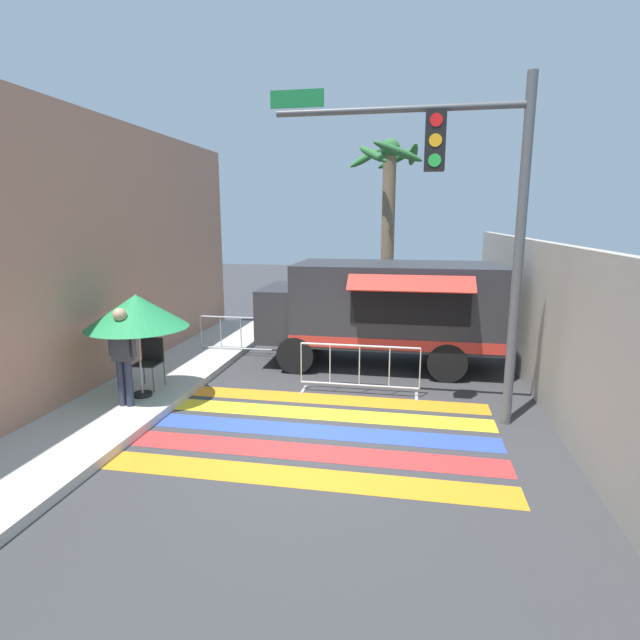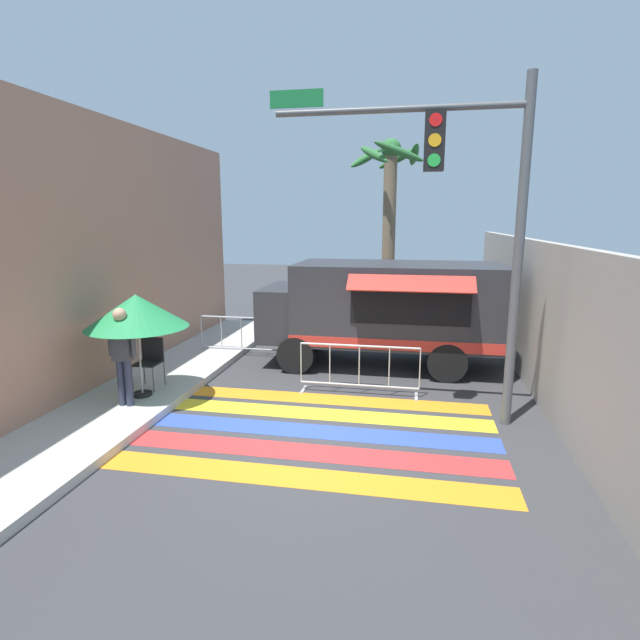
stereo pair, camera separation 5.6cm
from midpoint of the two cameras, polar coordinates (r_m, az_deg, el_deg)
The scene contains 13 objects.
ground_plane at distance 8.47m, azimuth -1.92°, elevation -12.62°, with size 60.00×60.00×0.00m, color #38383A.
sidewalk_left at distance 10.49m, azimuth -28.43°, elevation -8.79°, with size 4.40×16.00×0.15m.
building_left_facade at distance 9.84m, azimuth -29.10°, elevation 5.90°, with size 0.25×16.00×5.50m.
concrete_wall_right at distance 11.01m, azimuth 23.76°, elevation 0.32°, with size 0.20×16.00×3.03m.
crosswalk_painted at distance 8.51m, azimuth -1.85°, elevation -12.48°, with size 6.40×3.60×0.01m.
food_truck at distance 11.90m, azimuth 6.95°, elevation 1.66°, with size 5.59×2.74×2.45m.
traffic_signal_pole at distance 8.57m, azimuth 16.77°, elevation 13.45°, with size 4.17×0.29×5.65m.
patio_umbrella at distance 9.80m, azimuth -20.09°, elevation 0.94°, with size 1.87×1.87×1.95m.
folding_chair at distance 10.52m, azimuth -18.70°, elevation -4.07°, with size 0.47×0.47×0.99m.
vendor_person at distance 9.50m, azimuth -21.50°, elevation -3.22°, with size 0.53×0.24×1.79m.
barricade_front at distance 10.03m, azimuth 4.65°, elevation -5.66°, with size 2.40×0.44×1.02m.
barricade_side at distance 12.95m, azimuth -8.84°, elevation -1.85°, with size 2.20×0.44×1.02m.
palm_tree at distance 15.98m, azimuth 8.00°, elevation 12.75°, with size 2.34×2.36×5.85m.
Camera 2 is at (1.74, -7.54, 3.45)m, focal length 28.00 mm.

